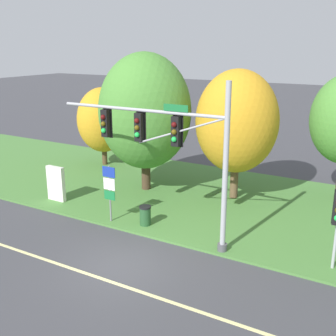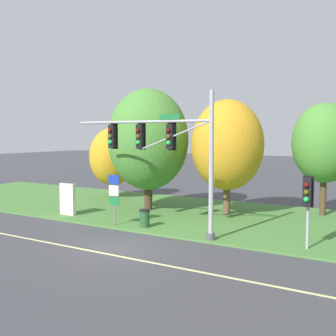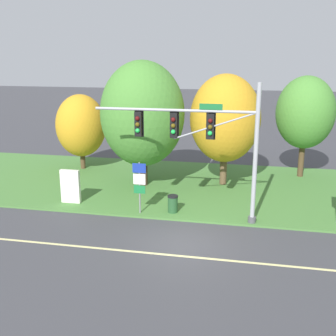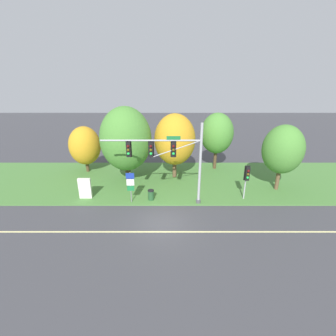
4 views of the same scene
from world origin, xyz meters
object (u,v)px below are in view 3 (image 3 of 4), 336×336
object	(u,v)px
tree_nearest_road	(81,126)
trash_bin	(173,204)
traffic_signal_mast	(203,136)
route_sign_post	(139,182)
tree_left_of_mast	(143,114)
tree_behind_signpost	(225,119)
info_kiosk	(70,186)
tree_mid_verge	(305,113)

from	to	relation	value
tree_nearest_road	trash_bin	xyz separation A→B (m)	(8.07, -7.27, -2.67)
traffic_signal_mast	trash_bin	size ratio (longest dim) A/B	8.78
route_sign_post	tree_left_of_mast	distance (m)	5.66
tree_nearest_road	trash_bin	world-z (taller)	tree_nearest_road
traffic_signal_mast	tree_behind_signpost	xyz separation A→B (m)	(0.62, 6.12, -0.06)
route_sign_post	tree_nearest_road	size ratio (longest dim) A/B	0.51
traffic_signal_mast	info_kiosk	bearing A→B (deg)	173.08
tree_left_of_mast	traffic_signal_mast	bearing A→B (deg)	-48.57
tree_nearest_road	info_kiosk	bearing A→B (deg)	-72.69
route_sign_post	tree_left_of_mast	bearing A→B (deg)	102.47
info_kiosk	tree_left_of_mast	bearing A→B (deg)	51.69
tree_nearest_road	info_kiosk	xyz separation A→B (m)	(2.16, -6.94, -2.20)
tree_nearest_road	tree_mid_verge	size ratio (longest dim) A/B	0.79
route_sign_post	tree_nearest_road	distance (m)	10.13
trash_bin	tree_mid_verge	bearing A→B (deg)	48.88
route_sign_post	info_kiosk	bearing A→B (deg)	169.50
traffic_signal_mast	tree_nearest_road	size ratio (longest dim) A/B	1.52
tree_behind_signpost	info_kiosk	distance (m)	10.21
info_kiosk	tree_nearest_road	bearing A→B (deg)	107.31
tree_nearest_road	trash_bin	distance (m)	11.18
traffic_signal_mast	route_sign_post	bearing A→B (deg)	177.76
tree_nearest_road	tree_left_of_mast	world-z (taller)	tree_left_of_mast
trash_bin	tree_left_of_mast	bearing A→B (deg)	122.26
traffic_signal_mast	route_sign_post	xyz separation A→B (m)	(-3.29, 0.13, -2.56)
tree_nearest_road	tree_behind_signpost	xyz separation A→B (m)	(10.30, -1.73, 1.08)
traffic_signal_mast	tree_mid_verge	xyz separation A→B (m)	(5.67, 8.92, 0.07)
route_sign_post	trash_bin	world-z (taller)	route_sign_post
trash_bin	info_kiosk	bearing A→B (deg)	176.84
tree_left_of_mast	info_kiosk	xyz separation A→B (m)	(-3.17, -4.01, -3.59)
tree_mid_verge	info_kiosk	world-z (taller)	tree_mid_verge
tree_left_of_mast	tree_mid_verge	world-z (taller)	tree_left_of_mast
route_sign_post	trash_bin	distance (m)	2.14
tree_left_of_mast	trash_bin	world-z (taller)	tree_left_of_mast
traffic_signal_mast	tree_mid_verge	bearing A→B (deg)	57.56
tree_left_of_mast	tree_nearest_road	bearing A→B (deg)	151.24
traffic_signal_mast	info_kiosk	size ratio (longest dim) A/B	4.30
tree_nearest_road	trash_bin	size ratio (longest dim) A/B	5.77
route_sign_post	traffic_signal_mast	bearing A→B (deg)	-2.24
info_kiosk	tree_mid_verge	bearing A→B (deg)	31.28
tree_mid_verge	trash_bin	xyz separation A→B (m)	(-7.28, -8.34, -3.88)
route_sign_post	tree_behind_signpost	xyz separation A→B (m)	(3.91, 6.00, 2.50)
tree_nearest_road	tree_left_of_mast	distance (m)	6.24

